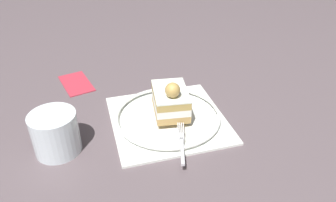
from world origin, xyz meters
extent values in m
plane|color=#574B4E|center=(0.00, 0.00, 0.00)|extent=(2.40, 2.40, 0.00)
cube|color=white|center=(0.01, 0.03, 0.00)|extent=(0.25, 0.25, 0.01)
torus|color=white|center=(0.01, 0.03, 0.01)|extent=(0.23, 0.23, 0.01)
cube|color=tan|center=(0.02, 0.02, 0.02)|extent=(0.09, 0.06, 0.01)
cube|color=white|center=(0.02, 0.02, 0.04)|extent=(0.09, 0.06, 0.01)
cube|color=tan|center=(0.02, 0.02, 0.05)|extent=(0.09, 0.06, 0.01)
cube|color=white|center=(0.02, 0.02, 0.06)|extent=(0.09, 0.06, 0.00)
sphere|color=tan|center=(0.00, 0.02, 0.08)|extent=(0.03, 0.03, 0.03)
cube|color=silver|center=(-0.10, 0.02, 0.02)|extent=(0.07, 0.02, 0.00)
cube|color=silver|center=(-0.06, 0.02, 0.02)|extent=(0.02, 0.01, 0.00)
cube|color=silver|center=(-0.04, 0.01, 0.02)|extent=(0.03, 0.01, 0.00)
cube|color=silver|center=(-0.04, 0.01, 0.02)|extent=(0.03, 0.01, 0.00)
cube|color=silver|center=(-0.04, 0.02, 0.02)|extent=(0.03, 0.01, 0.00)
cube|color=silver|center=(-0.04, 0.02, 0.02)|extent=(0.03, 0.01, 0.00)
cylinder|color=silver|center=(-0.04, 0.23, 0.04)|extent=(0.08, 0.08, 0.07)
cylinder|color=black|center=(-0.04, 0.23, 0.02)|extent=(0.07, 0.07, 0.04)
cube|color=#AF2B3A|center=(0.19, 0.22, 0.00)|extent=(0.12, 0.10, 0.00)
camera|label=1|loc=(-0.50, 0.11, 0.38)|focal=34.71mm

